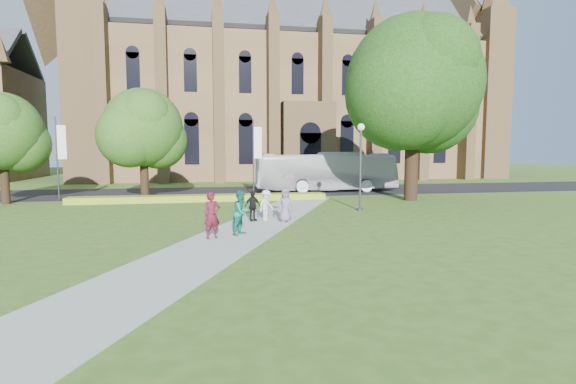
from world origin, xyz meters
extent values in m
plane|color=#335A1B|center=(0.00, 0.00, 0.00)|extent=(160.00, 160.00, 0.00)
cube|color=black|center=(0.00, 20.00, 0.01)|extent=(160.00, 10.00, 0.02)
cube|color=#B2B2A8|center=(0.00, 1.00, 0.02)|extent=(15.58, 28.54, 0.04)
cube|color=gold|center=(-2.00, 13.20, 0.23)|extent=(18.00, 1.40, 0.45)
cube|color=brown|center=(10.00, 40.00, 8.50)|extent=(52.00, 16.00, 17.00)
cube|color=#523826|center=(-14.50, 33.00, 10.50)|extent=(3.50, 3.50, 21.00)
cube|color=#523826|center=(34.50, 33.00, 10.50)|extent=(3.50, 3.50, 21.00)
cube|color=#523826|center=(10.00, 31.00, 4.50)|extent=(6.00, 2.50, 9.00)
cylinder|color=#38383D|center=(7.50, 6.50, 2.40)|extent=(0.14, 0.14, 4.80)
sphere|color=white|center=(7.50, 6.50, 5.02)|extent=(0.44, 0.44, 0.44)
cylinder|color=#38383D|center=(7.50, 6.50, 0.07)|extent=(0.36, 0.36, 0.15)
cylinder|color=#332114|center=(13.00, 11.00, 3.30)|extent=(0.96, 0.96, 6.60)
sphere|color=#13350E|center=(13.00, 11.00, 8.40)|extent=(9.60, 9.60, 9.60)
cylinder|color=#332114|center=(-15.00, 14.00, 1.93)|extent=(0.56, 0.56, 3.85)
sphere|color=#254A16|center=(-15.00, 14.00, 4.90)|extent=(5.20, 5.20, 5.20)
cylinder|color=#332114|center=(-6.00, 14.50, 2.06)|extent=(0.60, 0.60, 4.12)
sphere|color=#254A16|center=(-6.00, 14.50, 5.25)|extent=(5.60, 5.60, 5.60)
cylinder|color=#38383D|center=(2.00, 15.20, 3.00)|extent=(0.10, 0.10, 6.00)
cube|color=white|center=(2.35, 15.20, 4.20)|extent=(0.60, 0.02, 2.40)
cylinder|color=#38383D|center=(-12.00, 15.20, 3.00)|extent=(0.10, 0.10, 6.00)
cube|color=white|center=(-11.65, 15.20, 4.20)|extent=(0.60, 0.02, 2.40)
imported|color=silver|center=(8.76, 18.69, 1.74)|extent=(12.37, 2.95, 3.44)
imported|color=#501220|center=(-1.50, -0.72, 1.00)|extent=(0.82, 0.69, 1.93)
imported|color=#166E5F|center=(-0.22, -0.06, 1.00)|extent=(1.15, 1.18, 1.92)
imported|color=silver|center=(1.35, 3.56, 0.83)|extent=(1.14, 1.12, 1.58)
imported|color=black|center=(0.63, 3.47, 0.82)|extent=(0.98, 0.75, 1.55)
imported|color=slate|center=(2.24, 2.92, 0.88)|extent=(0.89, 0.65, 1.68)
imported|color=#DA9A9C|center=(2.42, 3.02, 2.05)|extent=(0.99, 0.99, 0.66)
camera|label=1|loc=(-1.82, -19.24, 3.72)|focal=28.00mm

